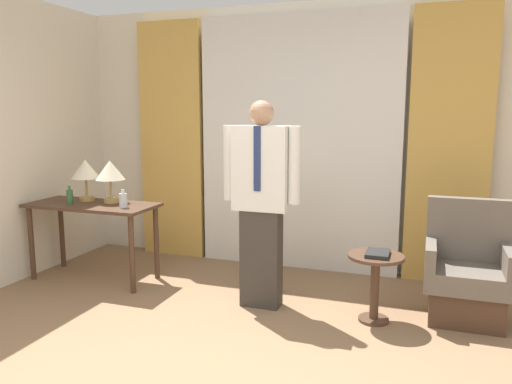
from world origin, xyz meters
TOP-DOWN VIEW (x-y plane):
  - wall_back at (0.00, 2.99)m, footprint 10.00×0.06m
  - curtain_sheer_center at (0.00, 2.86)m, footprint 2.07×0.06m
  - curtain_drape_left at (-1.44, 2.86)m, footprint 0.74×0.06m
  - curtain_drape_right at (1.44, 2.86)m, footprint 0.74×0.06m
  - desk at (-1.76, 1.84)m, footprint 1.25×0.55m
  - table_lamp_left at (-1.90, 1.95)m, footprint 0.28×0.28m
  - table_lamp_right at (-1.62, 1.95)m, footprint 0.28×0.28m
  - bottle_near_edge at (-1.36, 1.77)m, footprint 0.07×0.07m
  - bottle_by_lamp at (-1.94, 1.76)m, footprint 0.06×0.06m
  - person at (-0.01, 1.74)m, footprint 0.66×0.22m
  - armchair at (1.60, 2.00)m, footprint 0.63×0.54m
  - side_table at (0.93, 1.72)m, footprint 0.43×0.43m
  - book at (0.94, 1.71)m, footprint 0.17×0.24m

SIDE VIEW (x-z plane):
  - armchair at x=1.60m, z-range -0.12..0.82m
  - side_table at x=0.93m, z-range 0.10..0.63m
  - book at x=0.94m, z-range 0.54..0.57m
  - desk at x=-1.76m, z-range 0.26..1.01m
  - bottle_near_edge at x=-1.36m, z-range 0.73..0.90m
  - bottle_by_lamp at x=-1.94m, z-range 0.73..0.91m
  - person at x=-0.01m, z-range 0.07..1.79m
  - table_lamp_left at x=-1.90m, z-range 0.84..1.25m
  - table_lamp_right at x=-1.62m, z-range 0.84..1.25m
  - curtain_sheer_center at x=0.00m, z-range 0.00..2.58m
  - curtain_drape_left at x=-1.44m, z-range 0.00..2.58m
  - curtain_drape_right at x=1.44m, z-range 0.00..2.58m
  - wall_back at x=0.00m, z-range 0.00..2.70m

